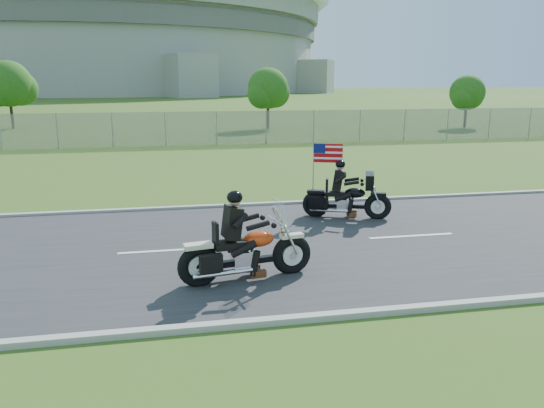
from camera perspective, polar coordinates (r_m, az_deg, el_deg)
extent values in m
plane|color=#364C17|center=(12.55, -2.02, -4.66)|extent=(420.00, 420.00, 0.00)
cube|color=#28282B|center=(12.55, -2.02, -4.57)|extent=(120.00, 8.00, 0.04)
cube|color=#9E9B93|center=(16.40, -4.26, -0.19)|extent=(120.00, 0.18, 0.12)
cube|color=#9E9B93|center=(8.83, 2.24, -12.33)|extent=(120.00, 0.18, 0.12)
cube|color=gray|center=(32.08, -16.80, 7.62)|extent=(60.00, 0.03, 2.00)
cylinder|color=#A3A099|center=(182.80, -17.35, 14.66)|extent=(130.00, 130.00, 20.00)
cylinder|color=#605E5B|center=(183.17, -17.51, 16.84)|extent=(132.00, 132.00, 4.00)
cylinder|color=#A3A099|center=(183.70, -17.64, 18.70)|extent=(134.00, 134.00, 6.00)
torus|color=white|center=(184.15, -17.74, 19.94)|extent=(140.40, 140.40, 4.40)
cylinder|color=#382316|center=(42.61, -0.43, 9.80)|extent=(0.22, 0.22, 2.52)
sphere|color=#195215|center=(42.53, -0.44, 12.35)|extent=(3.20, 3.20, 3.20)
sphere|color=#195215|center=(43.13, 0.30, 11.88)|extent=(2.40, 2.40, 2.40)
sphere|color=#195215|center=(42.05, -1.10, 11.72)|extent=(2.24, 2.24, 2.24)
cylinder|color=#382316|center=(47.44, -26.24, 8.99)|extent=(0.22, 0.22, 2.80)
sphere|color=#195215|center=(47.38, -26.50, 11.51)|extent=(3.60, 3.60, 3.60)
sphere|color=#195215|center=(47.73, -25.43, 11.14)|extent=(2.70, 2.70, 2.70)
cylinder|color=#382316|center=(46.48, 20.10, 9.13)|extent=(0.22, 0.22, 2.24)
sphere|color=#195215|center=(46.41, 20.26, 11.19)|extent=(2.80, 2.80, 2.80)
sphere|color=#195215|center=(47.07, 20.56, 10.80)|extent=(2.10, 2.10, 2.10)
sphere|color=#195215|center=(45.87, 19.92, 10.70)|extent=(1.96, 1.96, 1.96)
torus|color=black|center=(10.73, 2.11, -5.45)|extent=(0.85, 0.34, 0.83)
torus|color=black|center=(10.17, -7.87, -6.64)|extent=(0.85, 0.34, 0.83)
ellipsoid|color=#EF3E11|center=(10.36, -1.47, -3.79)|extent=(0.68, 0.46, 0.31)
cube|color=black|center=(10.20, -4.55, -4.36)|extent=(0.67, 0.44, 0.13)
cube|color=black|center=(10.10, -4.30, -1.97)|extent=(0.34, 0.49, 0.62)
sphere|color=black|center=(10.00, -4.04, 0.73)|extent=(0.35, 0.35, 0.30)
cube|color=silver|center=(10.37, 0.85, -0.68)|extent=(0.13, 0.52, 0.45)
torus|color=black|center=(15.11, 11.31, -0.27)|extent=(0.77, 0.44, 0.76)
torus|color=black|center=(15.14, 4.72, -0.03)|extent=(0.77, 0.44, 0.76)
ellipsoid|color=black|center=(15.02, 8.91, 1.19)|extent=(0.65, 0.51, 0.29)
cube|color=black|center=(15.04, 6.88, 1.11)|extent=(0.63, 0.48, 0.12)
cube|color=black|center=(14.96, 7.12, 2.59)|extent=(0.37, 0.47, 0.56)
sphere|color=black|center=(14.88, 7.36, 4.25)|extent=(0.36, 0.36, 0.28)
cube|color=black|center=(14.95, 10.45, 2.47)|extent=(0.50, 0.85, 0.41)
cube|color=#B70C11|center=(15.06, 6.06, 5.46)|extent=(0.77, 0.30, 0.53)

